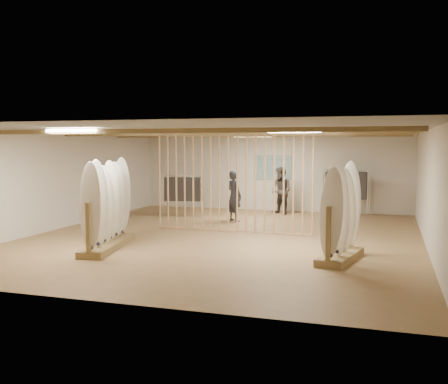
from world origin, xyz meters
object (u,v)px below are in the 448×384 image
(rack_left, at_px, (107,219))
(shopper_b, at_px, (281,188))
(shopper_a, at_px, (234,192))
(rack_right, at_px, (341,228))
(clothing_rack_a, at_px, (183,189))
(clothing_rack_b, at_px, (346,185))

(rack_left, relative_size, shopper_b, 1.38)
(shopper_b, bearing_deg, shopper_a, -86.26)
(rack_right, bearing_deg, rack_left, -164.93)
(rack_right, xyz_separation_m, clothing_rack_a, (-5.76, 5.45, 0.23))
(clothing_rack_b, relative_size, shopper_a, 0.88)
(rack_left, bearing_deg, clothing_rack_a, 83.15)
(rack_right, height_order, shopper_b, rack_right)
(rack_right, relative_size, shopper_a, 1.11)
(rack_left, height_order, rack_right, rack_right)
(rack_left, height_order, clothing_rack_b, rack_left)
(rack_left, bearing_deg, shopper_b, 58.51)
(clothing_rack_b, bearing_deg, shopper_b, -163.77)
(clothing_rack_a, bearing_deg, rack_right, -54.30)
(rack_right, xyz_separation_m, shopper_b, (-2.64, 6.90, 0.25))
(clothing_rack_a, distance_m, shopper_a, 2.13)
(rack_right, relative_size, shopper_b, 1.09)
(rack_left, distance_m, shopper_a, 5.36)
(clothing_rack_a, xyz_separation_m, shopper_a, (2.02, -0.67, -0.00))
(shopper_a, distance_m, shopper_b, 2.38)
(clothing_rack_a, bearing_deg, shopper_b, 14.03)
(clothing_rack_a, relative_size, shopper_b, 0.76)
(clothing_rack_a, bearing_deg, shopper_a, -29.11)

